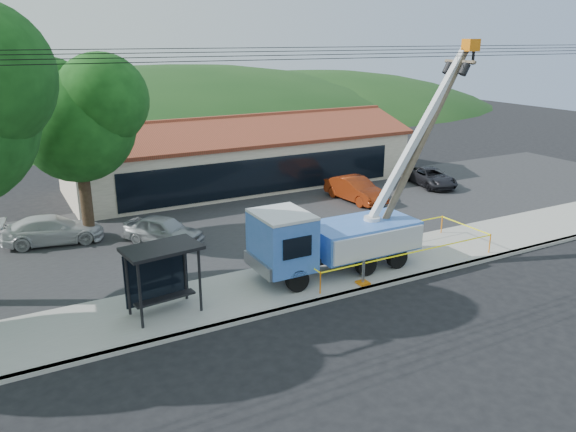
% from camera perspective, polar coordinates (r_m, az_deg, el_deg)
% --- Properties ---
extents(ground, '(120.00, 120.00, 0.00)m').
position_cam_1_polar(ground, '(20.11, 7.96, -10.69)').
color(ground, black).
rests_on(ground, ground).
extents(curb, '(60.00, 0.25, 0.15)m').
position_cam_1_polar(curb, '(21.61, 4.66, -8.24)').
color(curb, '#A3A098').
rests_on(curb, ground).
extents(sidewalk, '(60.00, 4.00, 0.15)m').
position_cam_1_polar(sidewalk, '(23.07, 2.08, -6.45)').
color(sidewalk, '#A3A098').
rests_on(sidewalk, ground).
extents(parking_lot, '(60.00, 12.00, 0.10)m').
position_cam_1_polar(parking_lot, '(29.77, -5.74, -0.92)').
color(parking_lot, '#28282B').
rests_on(parking_lot, ground).
extents(strip_mall, '(22.50, 8.53, 4.67)m').
position_cam_1_polar(strip_mall, '(37.91, -4.96, 6.02)').
color(strip_mall, '#C4B39B').
rests_on(strip_mall, ground).
extents(tree_lot, '(6.30, 5.60, 8.94)m').
position_cam_1_polar(tree_lot, '(27.56, -20.71, 9.71)').
color(tree_lot, '#332316').
rests_on(tree_lot, ground).
extents(hill_center, '(89.60, 64.00, 32.00)m').
position_cam_1_polar(hill_center, '(72.77, -11.79, 9.82)').
color(hill_center, '#183C16').
rests_on(hill_center, ground).
extents(hill_east, '(72.80, 52.00, 26.00)m').
position_cam_1_polar(hill_east, '(80.78, 2.12, 10.92)').
color(hill_east, '#183C16').
rests_on(hill_east, ground).
extents(utility_truck, '(10.38, 3.89, 9.30)m').
position_cam_1_polar(utility_truck, '(23.20, 4.54, -1.97)').
color(utility_truck, black).
rests_on(utility_truck, ground).
extents(leaning_pole, '(5.19, 1.72, 9.19)m').
position_cam_1_polar(leaning_pole, '(24.89, 13.33, 7.07)').
color(leaning_pole, brown).
rests_on(leaning_pole, ground).
extents(bus_shelter, '(2.76, 1.88, 2.50)m').
position_cam_1_polar(bus_shelter, '(20.14, -12.81, -4.71)').
color(bus_shelter, black).
rests_on(bus_shelter, ground).
extents(caution_tape, '(9.07, 3.15, 0.91)m').
position_cam_1_polar(caution_tape, '(25.04, 10.27, -2.90)').
color(caution_tape, orange).
rests_on(caution_tape, ground).
extents(car_silver, '(3.67, 4.08, 1.34)m').
position_cam_1_polar(car_silver, '(27.55, -12.42, -2.92)').
color(car_silver, '#A2A6A9').
rests_on(car_silver, ground).
extents(car_red, '(1.90, 4.47, 1.43)m').
position_cam_1_polar(car_red, '(34.11, 6.81, 1.38)').
color(car_red, maroon).
rests_on(car_red, ground).
extents(car_white, '(4.83, 2.56, 1.33)m').
position_cam_1_polar(car_white, '(29.23, -22.61, -2.71)').
color(car_white, silver).
rests_on(car_white, ground).
extents(car_dark, '(2.74, 4.54, 1.18)m').
position_cam_1_polar(car_dark, '(38.53, 14.23, 2.86)').
color(car_dark, black).
rests_on(car_dark, ground).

